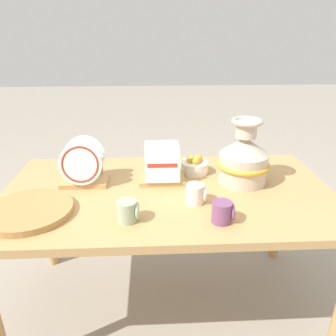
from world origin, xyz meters
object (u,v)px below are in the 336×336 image
ceramic_vase (244,158)px  mug_plum_glaze (223,212)px  mug_sage_glaze (128,211)px  mug_cream_glaze (196,194)px  fruit_bowl (195,166)px  dish_rack_round_plates (83,169)px  wicker_charger_stack (29,211)px  dish_rack_square_plates (162,169)px

ceramic_vase → mug_plum_glaze: ceramic_vase is taller
mug_sage_glaze → mug_cream_glaze: size_ratio=1.00×
fruit_bowl → mug_cream_glaze: bearing=-96.2°
mug_cream_glaze → dish_rack_round_plates: bearing=158.1°
ceramic_vase → wicker_charger_stack: size_ratio=0.90×
wicker_charger_stack → mug_cream_glaze: size_ratio=4.04×
ceramic_vase → dish_rack_square_plates: size_ratio=1.42×
mug_cream_glaze → wicker_charger_stack: bearing=-175.3°
dish_rack_round_plates → wicker_charger_stack: size_ratio=0.63×
wicker_charger_stack → mug_plum_glaze: bearing=-7.2°
dish_rack_square_plates → wicker_charger_stack: bearing=-153.2°
dish_rack_square_plates → mug_plum_glaze: size_ratio=2.55×
mug_sage_glaze → ceramic_vase: bearing=31.7°
wicker_charger_stack → mug_sage_glaze: size_ratio=4.04×
dish_rack_square_plates → mug_sage_glaze: (-0.14, -0.34, -0.02)m
dish_rack_round_plates → mug_cream_glaze: dish_rack_round_plates is taller
ceramic_vase → dish_rack_square_plates: 0.39m
dish_rack_round_plates → mug_sage_glaze: bearing=-55.4°
dish_rack_round_plates → fruit_bowl: bearing=11.3°
mug_sage_glaze → dish_rack_square_plates: bearing=67.7°
ceramic_vase → dish_rack_round_plates: ceramic_vase is taller
wicker_charger_stack → ceramic_vase: bearing=15.3°
wicker_charger_stack → mug_plum_glaze: size_ratio=4.04×
wicker_charger_stack → dish_rack_round_plates: bearing=56.5°
dish_rack_round_plates → fruit_bowl: size_ratio=1.58×
fruit_bowl → dish_rack_square_plates: bearing=-151.0°
mug_plum_glaze → mug_cream_glaze: same height
mug_sage_glaze → mug_cream_glaze: 0.30m
dish_rack_round_plates → mug_plum_glaze: bearing=-31.1°
ceramic_vase → mug_sage_glaze: (-0.52, -0.32, -0.08)m
dish_rack_round_plates → mug_plum_glaze: 0.68m
wicker_charger_stack → fruit_bowl: size_ratio=2.50×
dish_rack_round_plates → wicker_charger_stack: 0.32m
ceramic_vase → mug_plum_glaze: size_ratio=3.63×
dish_rack_square_plates → fruit_bowl: bearing=29.0°
dish_rack_square_plates → mug_cream_glaze: (0.13, -0.22, -0.02)m
wicker_charger_stack → fruit_bowl: (0.70, 0.36, 0.02)m
dish_rack_square_plates → mug_plum_glaze: bearing=-59.4°
mug_plum_glaze → mug_cream_glaze: (-0.08, 0.15, 0.00)m
dish_rack_round_plates → mug_cream_glaze: size_ratio=2.56×
mug_cream_glaze → mug_plum_glaze: bearing=-61.3°
wicker_charger_stack → mug_sage_glaze: (0.40, -0.07, 0.03)m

